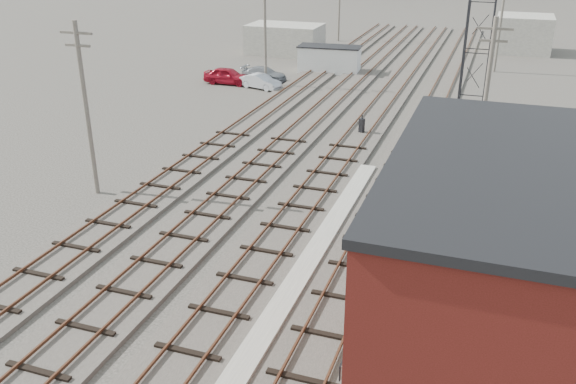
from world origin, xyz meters
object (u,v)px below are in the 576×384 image
at_px(switch_stand, 362,126).
at_px(car_grey, 264,74).
at_px(car_red, 228,76).
at_px(signal_mast, 358,292).
at_px(car_silver, 261,81).
at_px(site_trailer, 329,59).

xyz_separation_m(switch_stand, car_grey, (-12.10, 12.75, -0.02)).
xyz_separation_m(car_red, car_grey, (2.62, 2.30, -0.12)).
bearing_deg(car_red, car_grey, -48.79).
xyz_separation_m(signal_mast, car_silver, (-16.36, 32.88, -1.89)).
xyz_separation_m(signal_mast, car_grey, (-17.18, 35.79, -1.90)).
bearing_deg(signal_mast, car_red, 120.58).
bearing_deg(site_trailer, car_grey, -134.62).
relative_size(car_silver, car_grey, 0.89).
relative_size(switch_stand, car_grey, 0.32).
relative_size(car_red, car_silver, 1.15).
distance_m(switch_stand, car_grey, 17.58).
bearing_deg(switch_stand, signal_mast, -58.21).
height_order(site_trailer, car_grey, site_trailer).
height_order(signal_mast, car_grey, signal_mast).
distance_m(site_trailer, car_silver, 9.25).
bearing_deg(car_red, signal_mast, -149.44).
bearing_deg(car_grey, signal_mast, -149.88).
xyz_separation_m(site_trailer, car_red, (-7.31, -7.75, -0.53)).
distance_m(switch_stand, site_trailer, 19.66).
distance_m(signal_mast, site_trailer, 43.11).
height_order(site_trailer, car_red, site_trailer).
relative_size(site_trailer, car_grey, 1.44).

